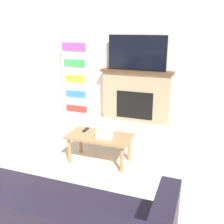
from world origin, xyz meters
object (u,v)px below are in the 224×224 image
fireplace (136,96)px  tv (137,53)px  bookshelf (78,77)px  coffee_table (99,139)px

fireplace → tv: (0.00, -0.02, 0.85)m
bookshelf → tv: bearing=0.1°
tv → bookshelf: size_ratio=0.70×
tv → coffee_table: tv is taller
fireplace → tv: tv is taller
tv → bookshelf: tv is taller
fireplace → bookshelf: (-1.28, -0.02, 0.30)m
bookshelf → coffee_table: bearing=-55.8°
tv → coffee_table: bearing=-90.8°
fireplace → coffee_table: (-0.03, -1.87, -0.18)m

